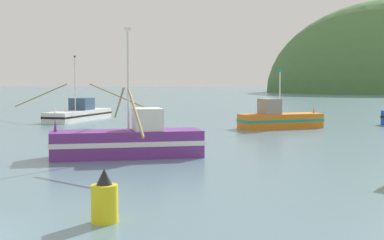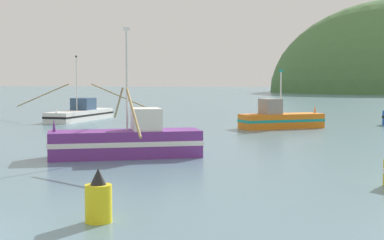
{
  "view_description": "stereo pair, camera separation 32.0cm",
  "coord_description": "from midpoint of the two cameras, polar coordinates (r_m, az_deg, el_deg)",
  "views": [
    {
      "loc": [
        10.68,
        -13.25,
        4.35
      ],
      "look_at": [
        0.15,
        27.06,
        1.4
      ],
      "focal_mm": 54.46,
      "sensor_mm": 36.0,
      "label": 1
    },
    {
      "loc": [
        10.99,
        -13.16,
        4.35
      ],
      "look_at": [
        0.15,
        27.06,
        1.4
      ],
      "focal_mm": 54.46,
      "sensor_mm": 36.0,
      "label": 2
    }
  ],
  "objects": [
    {
      "name": "fishing_boat_purple",
      "position": [
        32.53,
        -6.08,
        -2.04
      ],
      "size": [
        8.64,
        12.61,
        7.18
      ],
      "rotation": [
        0.0,
        0.0,
        3.62
      ],
      "color": "#6B2D84",
      "rests_on": "ground"
    },
    {
      "name": "fishing_boat_white",
      "position": [
        62.31,
        -10.69,
        0.64
      ],
      "size": [
        15.31,
        10.92,
        6.75
      ],
      "rotation": [
        0.0,
        0.0,
        4.68
      ],
      "color": "white",
      "rests_on": "ground"
    },
    {
      "name": "fishing_boat_orange",
      "position": [
        51.82,
        8.8,
        0.1
      ],
      "size": [
        7.45,
        6.29,
        5.16
      ],
      "rotation": [
        0.0,
        0.0,
        0.63
      ],
      "color": "orange",
      "rests_on": "ground"
    },
    {
      "name": "channel_buoy",
      "position": [
        18.0,
        -8.64,
        -7.74
      ],
      "size": [
        0.82,
        0.82,
        1.65
      ],
      "color": "yellow",
      "rests_on": "ground"
    }
  ]
}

